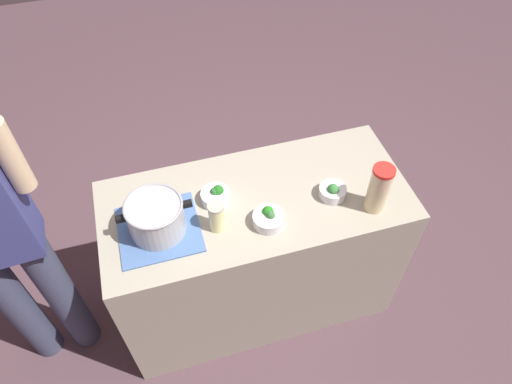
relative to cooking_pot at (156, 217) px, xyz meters
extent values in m
plane|color=#533B42|center=(-0.44, -0.05, -0.98)|extent=(8.00, 8.00, 0.00)
cube|color=#A09884|center=(-0.44, -0.05, -0.53)|extent=(1.40, 0.62, 0.88)
cube|color=#4A6CA3|center=(0.00, 0.00, -0.09)|extent=(0.34, 0.33, 0.01)
cylinder|color=#B7B7BC|center=(0.00, 0.00, -0.01)|extent=(0.23, 0.23, 0.15)
torus|color=#99999E|center=(0.00, 0.00, 0.07)|extent=(0.24, 0.24, 0.01)
cube|color=black|center=(-0.13, 0.00, 0.04)|extent=(0.04, 0.02, 0.02)
cube|color=black|center=(0.13, 0.00, 0.04)|extent=(0.04, 0.02, 0.02)
cylinder|color=beige|center=(-0.93, 0.14, 0.02)|extent=(0.09, 0.09, 0.23)
cylinder|color=red|center=(-0.93, 0.14, 0.14)|extent=(0.09, 0.09, 0.02)
ellipsoid|color=yellow|center=(-0.91, 0.14, 0.08)|extent=(0.04, 0.04, 0.01)
cylinder|color=#F0EA9E|center=(-0.24, 0.06, -0.02)|extent=(0.06, 0.06, 0.14)
cylinder|color=#B2AD99|center=(-0.24, 0.06, 0.05)|extent=(0.07, 0.07, 0.01)
cylinder|color=silver|center=(-0.46, 0.10, -0.07)|extent=(0.14, 0.14, 0.05)
ellipsoid|color=#386B37|center=(-0.46, 0.10, -0.04)|extent=(0.04, 0.04, 0.04)
ellipsoid|color=#337D24|center=(-0.46, 0.09, -0.04)|extent=(0.04, 0.04, 0.05)
ellipsoid|color=#217F1D|center=(-0.46, 0.08, -0.04)|extent=(0.05, 0.05, 0.06)
cylinder|color=silver|center=(-0.27, -0.09, -0.07)|extent=(0.13, 0.13, 0.05)
ellipsoid|color=#2D6832|center=(-0.27, -0.10, -0.04)|extent=(0.04, 0.04, 0.05)
ellipsoid|color=#206D1C|center=(-0.28, -0.10, -0.04)|extent=(0.05, 0.05, 0.06)
cylinder|color=silver|center=(-0.77, 0.03, -0.07)|extent=(0.12, 0.12, 0.05)
ellipsoid|color=#29691D|center=(-0.77, 0.03, -0.05)|extent=(0.04, 0.04, 0.05)
ellipsoid|color=#347937|center=(-0.77, 0.04, -0.04)|extent=(0.05, 0.05, 0.06)
ellipsoid|color=#2D781E|center=(-0.77, 0.04, -0.05)|extent=(0.04, 0.04, 0.04)
cylinder|color=#414660|center=(0.53, -0.07, -0.52)|extent=(0.14, 0.14, 0.90)
cylinder|color=#414660|center=(0.73, -0.07, -0.52)|extent=(0.14, 0.14, 0.90)
cylinder|color=#D2B189|center=(0.42, -0.07, 0.40)|extent=(0.08, 0.08, 0.30)
camera|label=1|loc=(-0.07, 1.23, 1.53)|focal=32.92mm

